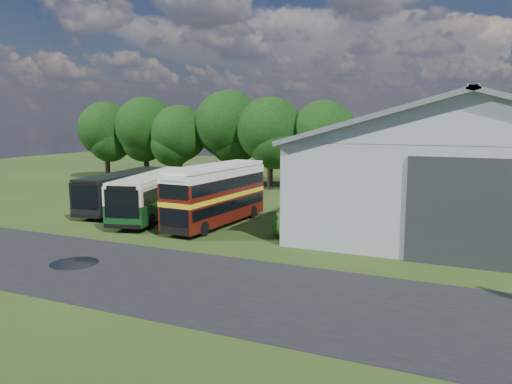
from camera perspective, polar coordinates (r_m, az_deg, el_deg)
The scene contains 16 objects.
ground at distance 26.17m, azimuth -13.04°, elevation -6.67°, with size 120.00×120.00×0.00m, color #1D3511.
asphalt_road at distance 22.13m, azimuth -11.60°, elevation -9.40°, with size 60.00×8.00×0.02m, color black.
puddle at distance 24.97m, azimuth -20.04°, elevation -7.70°, with size 2.20×2.20×0.01m, color black.
storage_shed at distance 36.00m, azimuth 23.69°, elevation 3.62°, with size 18.80×24.80×8.15m.
tree_far_left at distance 58.49m, azimuth -16.77°, elevation 6.86°, with size 6.12×6.12×8.64m.
tree_left_a at distance 55.71m, azimuth -12.54°, elevation 7.28°, with size 6.46×6.46×9.12m.
tree_left_b at distance 52.02m, azimuth -8.76°, elevation 6.64°, with size 5.78×5.78×8.16m.
tree_mid at distance 50.58m, azimuth -3.19°, elevation 7.73°, with size 6.80×6.80×9.60m.
tree_right_a at distance 47.53m, azimuth 1.63°, elevation 7.11°, with size 6.26×6.26×8.83m.
tree_right_b at distance 46.57m, azimuth 7.73°, elevation 6.71°, with size 5.98×5.98×8.45m.
shrub_front at distance 28.58m, azimuth 3.48°, elevation -5.21°, with size 1.70×1.70×1.70m, color #194714.
shrub_mid at distance 30.40m, azimuth 4.85°, elevation -4.40°, with size 1.60×1.60×1.60m, color #194714.
shrub_back at distance 32.25m, azimuth 6.06°, elevation -3.68°, with size 1.80×1.80×1.80m, color #194714.
bus_green_single at distance 34.98m, azimuth -11.38°, elevation -0.24°, with size 5.09×11.00×2.96m.
bus_maroon_double at distance 31.67m, azimuth -4.57°, elevation -0.36°, with size 2.71×9.02×3.84m.
bus_dark_single at distance 38.35m, azimuth -14.73°, elevation 0.24°, with size 3.78×10.27×2.77m.
Camera 1 is at (15.61, -19.93, 6.66)m, focal length 35.00 mm.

